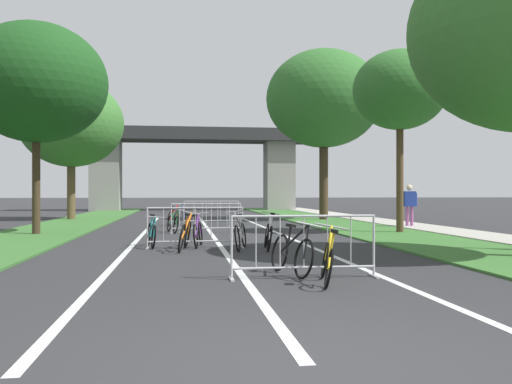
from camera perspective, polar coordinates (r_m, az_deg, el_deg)
The scene contains 27 objects.
ground_plane at distance 4.81m, azimuth 5.30°, elevation -17.21°, with size 300.00×300.00×0.00m, color #2B2B2D.
grass_verge_left at distance 24.93m, azimuth -18.80°, elevation -3.26°, with size 3.25×48.74×0.05m, color #386B2D.
grass_verge_right at distance 25.41m, azimuth 8.11°, elevation -3.20°, with size 3.25×48.74×0.05m, color #386B2D.
sidewalk_path_right at distance 26.22m, azimuth 13.55°, elevation -3.07°, with size 1.91×48.74×0.08m, color #ADA89E.
lane_stripe_center at distance 18.66m, azimuth -4.46°, elevation -4.40°, with size 0.14×28.20×0.01m, color silver.
lane_stripe_right_lane at distance 18.93m, azimuth 2.61°, elevation -4.34°, with size 0.14×28.20×0.01m, color silver.
lane_stripe_left_lane at distance 18.68m, azimuth -11.62°, elevation -4.40°, with size 0.14×28.20×0.01m, color silver.
overpass_bridge at distance 44.88m, azimuth -6.31°, elevation 3.93°, with size 20.47×3.68×6.47m.
tree_left_pine_near at distance 20.31m, azimuth -21.47°, elevation 10.28°, with size 4.67×4.67×7.05m.
tree_left_oak_near at distance 30.67m, azimuth -18.30°, elevation 6.66°, with size 5.34×5.34×7.28m.
tree_right_pine_far at distance 20.38m, azimuth 14.44°, elevation 9.98°, with size 3.27×3.27×6.38m.
tree_right_cypress_far at distance 29.26m, azimuth 6.90°, elevation 9.38°, with size 5.89×5.89×8.74m.
crowd_barrier_nearest at distance 9.31m, azimuth 4.90°, elevation -5.58°, with size 2.46×0.45×1.05m.
crowd_barrier_second at distance 14.30m, azimuth -6.19°, elevation -3.65°, with size 2.46×0.44×1.05m.
crowd_barrier_third at distance 19.53m, azimuth -5.09°, elevation -2.68°, with size 2.47×0.47×1.05m.
crowd_barrier_fourth at distance 24.76m, azimuth -4.56°, elevation -2.13°, with size 2.47×0.48×1.05m.
bicycle_teal_0 at distance 14.80m, azimuth -10.60°, elevation -4.23°, with size 0.56×1.59×0.85m.
bicycle_orange_1 at distance 13.77m, azimuth -7.23°, elevation -4.36°, with size 0.59×1.80×0.96m.
bicycle_silver_2 at distance 13.91m, azimuth -1.60°, elevation -4.36°, with size 0.68×1.71×1.00m.
bicycle_blue_3 at distance 25.30m, azimuth -7.34°, elevation -2.44°, with size 0.48×1.73×0.92m.
bicycle_purple_4 at distance 14.73m, azimuth -5.94°, elevation -4.20°, with size 0.55×1.64×0.89m.
bicycle_red_5 at distance 24.36m, azimuth -8.42°, elevation -2.56°, with size 0.64×1.70×0.91m.
bicycle_green_6 at distance 20.04m, azimuth -8.47°, elevation -3.13°, with size 0.66×1.61×0.87m.
bicycle_white_7 at distance 13.87m, azimuth 1.28°, elevation -4.43°, with size 0.53×1.70×0.94m.
bicycle_black_8 at distance 9.68m, azimuth 3.64°, elevation -6.24°, with size 0.71×1.69×0.95m.
bicycle_yellow_9 at distance 8.84m, azimuth 7.30°, elevation -6.98°, with size 0.70×1.64×0.92m.
pedestrian_in_red_jacket at distance 23.41m, azimuth 15.35°, elevation -0.94°, with size 0.62×0.34×1.73m.
Camera 1 is at (-1.03, -4.48, 1.42)m, focal length 39.29 mm.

